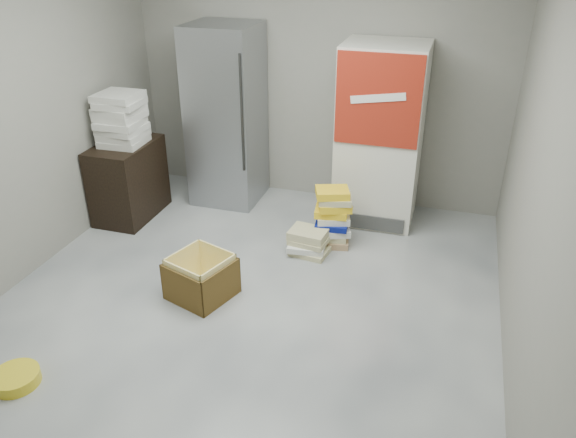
{
  "coord_description": "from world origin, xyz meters",
  "views": [
    {
      "loc": [
        1.44,
        -3.24,
        2.76
      ],
      "look_at": [
        0.23,
        0.7,
        0.6
      ],
      "focal_mm": 35.0,
      "sensor_mm": 36.0,
      "label": 1
    }
  ],
  "objects_px": {
    "coke_cooler": "(380,135)",
    "phonebook_stack_main": "(333,217)",
    "cardboard_box": "(201,280)",
    "wood_shelf": "(129,180)",
    "steel_fridge": "(227,116)"
  },
  "relations": [
    {
      "from": "steel_fridge",
      "to": "coke_cooler",
      "type": "relative_size",
      "value": 1.06
    },
    {
      "from": "phonebook_stack_main",
      "to": "cardboard_box",
      "type": "relative_size",
      "value": 0.99
    },
    {
      "from": "phonebook_stack_main",
      "to": "cardboard_box",
      "type": "distance_m",
      "value": 1.44
    },
    {
      "from": "wood_shelf",
      "to": "phonebook_stack_main",
      "type": "distance_m",
      "value": 2.19
    },
    {
      "from": "wood_shelf",
      "to": "cardboard_box",
      "type": "xyz_separation_m",
      "value": [
        1.34,
        -1.14,
        -0.25
      ]
    },
    {
      "from": "steel_fridge",
      "to": "wood_shelf",
      "type": "distance_m",
      "value": 1.23
    },
    {
      "from": "wood_shelf",
      "to": "steel_fridge",
      "type": "bearing_deg",
      "value": 41.31
    },
    {
      "from": "coke_cooler",
      "to": "phonebook_stack_main",
      "type": "height_order",
      "value": "coke_cooler"
    },
    {
      "from": "coke_cooler",
      "to": "wood_shelf",
      "type": "distance_m",
      "value": 2.63
    },
    {
      "from": "phonebook_stack_main",
      "to": "cardboard_box",
      "type": "bearing_deg",
      "value": -139.4
    },
    {
      "from": "phonebook_stack_main",
      "to": "wood_shelf",
      "type": "bearing_deg",
      "value": 167.09
    },
    {
      "from": "cardboard_box",
      "to": "coke_cooler",
      "type": "bearing_deg",
      "value": 77.3
    },
    {
      "from": "steel_fridge",
      "to": "coke_cooler",
      "type": "xyz_separation_m",
      "value": [
        1.65,
        -0.01,
        -0.05
      ]
    },
    {
      "from": "coke_cooler",
      "to": "cardboard_box",
      "type": "relative_size",
      "value": 3.07
    },
    {
      "from": "coke_cooler",
      "to": "wood_shelf",
      "type": "bearing_deg",
      "value": -163.72
    }
  ]
}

